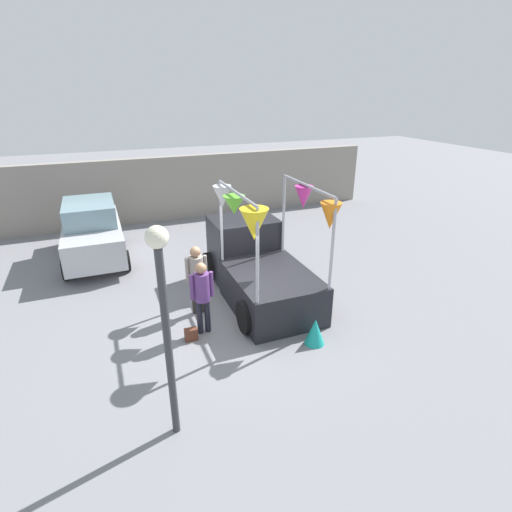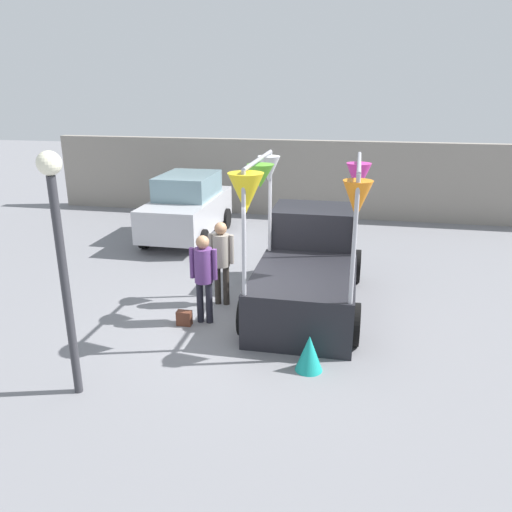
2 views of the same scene
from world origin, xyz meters
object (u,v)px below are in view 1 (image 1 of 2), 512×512
object	(u,v)px
folded_kite_bundle_teal	(315,332)
person_vendor	(197,274)
parked_car	(93,231)
person_customer	(202,291)
handbag	(191,334)
street_lamp	(164,306)
vendor_truck	(256,262)

from	to	relation	value
folded_kite_bundle_teal	person_vendor	bearing A→B (deg)	132.40
parked_car	person_customer	size ratio (longest dim) A/B	2.31
person_customer	person_vendor	distance (m)	0.89
handbag	person_vendor	bearing A→B (deg)	67.52
street_lamp	handbag	bearing A→B (deg)	71.29
person_customer	person_vendor	size ratio (longest dim) A/B	0.98
vendor_truck	street_lamp	xyz separation A→B (m)	(-2.99, -3.97, 1.46)
parked_car	person_customer	world-z (taller)	parked_car
vendor_truck	folded_kite_bundle_teal	xyz separation A→B (m)	(0.30, -2.70, -0.58)
vendor_truck	handbag	xyz separation A→B (m)	(-2.17, -1.58, -0.74)
person_customer	handbag	world-z (taller)	person_customer
person_vendor	folded_kite_bundle_teal	bearing A→B (deg)	-47.60
handbag	folded_kite_bundle_teal	size ratio (longest dim) A/B	0.47
street_lamp	person_vendor	bearing A→B (deg)	70.09
parked_car	folded_kite_bundle_teal	xyz separation A→B (m)	(4.28, -6.74, -0.64)
person_vendor	folded_kite_bundle_teal	world-z (taller)	person_vendor
vendor_truck	person_vendor	xyz separation A→B (m)	(-1.72, -0.49, 0.19)
handbag	street_lamp	bearing A→B (deg)	-108.71
vendor_truck	handbag	distance (m)	2.78
street_lamp	vendor_truck	bearing A→B (deg)	53.08
handbag	parked_car	bearing A→B (deg)	107.90
handbag	vendor_truck	bearing A→B (deg)	35.94
vendor_truck	handbag	bearing A→B (deg)	-144.06
person_customer	person_vendor	xyz separation A→B (m)	(0.10, 0.89, 0.02)
person_vendor	folded_kite_bundle_teal	size ratio (longest dim) A/B	2.93
vendor_truck	parked_car	size ratio (longest dim) A/B	1.03
folded_kite_bundle_teal	vendor_truck	bearing A→B (deg)	96.29
person_vendor	handbag	xyz separation A→B (m)	(-0.45, -1.09, -0.93)
folded_kite_bundle_teal	person_customer	bearing A→B (deg)	147.99
folded_kite_bundle_teal	parked_car	bearing A→B (deg)	122.45
parked_car	handbag	bearing A→B (deg)	-72.10
vendor_truck	person_customer	distance (m)	2.29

